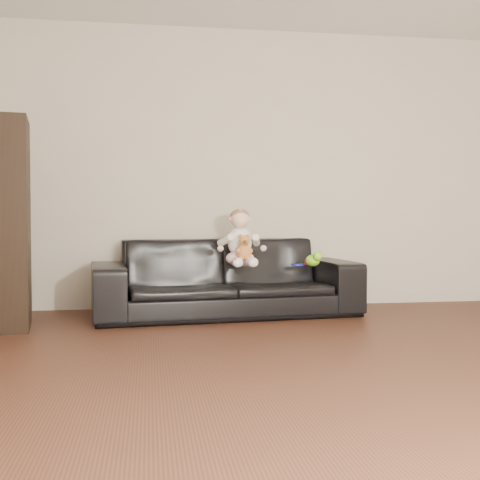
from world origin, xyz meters
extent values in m
plane|color=#402216|center=(0.00, 0.00, 0.00)|extent=(5.50, 5.50, 0.00)
plane|color=beige|center=(0.00, 2.75, 1.30)|extent=(5.00, 0.00, 5.00)
imported|color=black|center=(-0.54, 2.25, 0.33)|extent=(2.31, 1.10, 0.65)
cube|color=black|center=(-2.28, 1.86, 0.79)|extent=(0.47, 0.59, 1.58)
cube|color=silver|center=(-2.26, 1.86, 1.15)|extent=(0.21, 0.27, 0.28)
ellipsoid|color=#FED6DC|center=(-0.43, 2.14, 0.49)|extent=(0.27, 0.24, 0.13)
ellipsoid|color=white|center=(-0.43, 2.16, 0.63)|extent=(0.23, 0.20, 0.25)
sphere|color=beige|center=(-0.43, 2.14, 0.83)|extent=(0.19, 0.19, 0.16)
ellipsoid|color=#8C603F|center=(-0.43, 2.15, 0.85)|extent=(0.19, 0.19, 0.12)
cylinder|color=#FED6DC|center=(-0.48, 1.99, 0.47)|extent=(0.10, 0.21, 0.08)
cylinder|color=#FED6DC|center=(-0.38, 1.99, 0.47)|extent=(0.10, 0.21, 0.08)
sphere|color=white|center=(-0.49, 1.88, 0.47)|extent=(0.08, 0.08, 0.07)
sphere|color=white|center=(-0.37, 1.88, 0.47)|extent=(0.08, 0.08, 0.07)
cylinder|color=white|center=(-0.56, 2.10, 0.65)|extent=(0.08, 0.18, 0.11)
cylinder|color=white|center=(-0.30, 2.10, 0.65)|extent=(0.08, 0.18, 0.11)
ellipsoid|color=#C07336|center=(-0.42, 1.99, 0.56)|extent=(0.13, 0.12, 0.13)
sphere|color=#C07336|center=(-0.42, 1.97, 0.65)|extent=(0.11, 0.11, 0.09)
sphere|color=#C07336|center=(-0.45, 1.98, 0.69)|extent=(0.04, 0.04, 0.03)
sphere|color=#C07336|center=(-0.39, 1.98, 0.69)|extent=(0.04, 0.04, 0.03)
sphere|color=#593819|center=(-0.42, 1.94, 0.64)|extent=(0.04, 0.04, 0.03)
ellipsoid|color=#79DD1A|center=(0.16, 2.01, 0.48)|extent=(0.13, 0.15, 0.10)
sphere|color=red|center=(0.14, 2.10, 0.46)|extent=(0.08, 0.08, 0.06)
cylinder|color=#181BC0|center=(0.06, 2.12, 0.44)|extent=(0.13, 0.13, 0.02)
camera|label=1|loc=(-1.19, -2.85, 0.83)|focal=45.00mm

